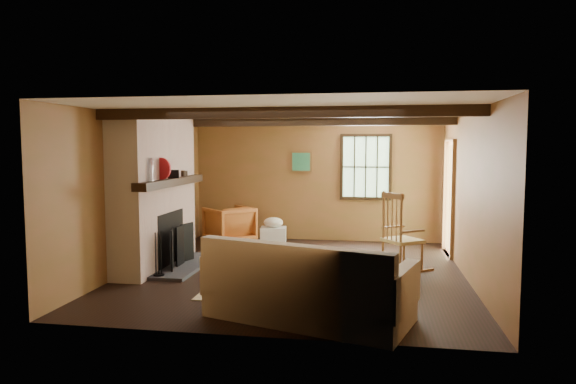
% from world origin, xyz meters
% --- Properties ---
extents(ground, '(5.50, 5.50, 0.00)m').
position_xyz_m(ground, '(0.00, 0.00, 0.00)').
color(ground, black).
rests_on(ground, ground).
extents(room_envelope, '(5.02, 5.52, 2.44)m').
position_xyz_m(room_envelope, '(0.22, 0.26, 1.63)').
color(room_envelope, brown).
rests_on(room_envelope, ground).
extents(fireplace, '(1.02, 2.30, 2.40)m').
position_xyz_m(fireplace, '(-2.23, -0.00, 1.10)').
color(fireplace, brown).
rests_on(fireplace, ground).
extents(rug, '(2.50, 3.00, 0.01)m').
position_xyz_m(rug, '(0.20, -0.20, 0.00)').
color(rug, beige).
rests_on(rug, ground).
extents(rocking_chair, '(0.98, 0.90, 1.22)m').
position_xyz_m(rocking_chair, '(1.57, 0.30, 0.52)').
color(rocking_chair, '#A48B50').
rests_on(rocking_chair, ground).
extents(sofa, '(2.42, 1.62, 0.90)m').
position_xyz_m(sofa, '(0.46, -2.17, 0.32)').
color(sofa, beige).
rests_on(sofa, ground).
extents(firewood_pile, '(0.59, 0.11, 0.21)m').
position_xyz_m(firewood_pile, '(-2.07, 2.60, 0.11)').
color(firewood_pile, brown).
rests_on(firewood_pile, ground).
extents(laundry_basket, '(0.54, 0.44, 0.30)m').
position_xyz_m(laundry_basket, '(-0.81, 2.34, 0.15)').
color(laundry_basket, white).
rests_on(laundry_basket, ground).
extents(basket_pillow, '(0.47, 0.42, 0.20)m').
position_xyz_m(basket_pillow, '(-0.81, 2.34, 0.40)').
color(basket_pillow, beige).
rests_on(basket_pillow, laundry_basket).
extents(armchair, '(1.14, 1.14, 0.75)m').
position_xyz_m(armchair, '(-1.61, 1.98, 0.37)').
color(armchair, '#BF6026').
rests_on(armchair, ground).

